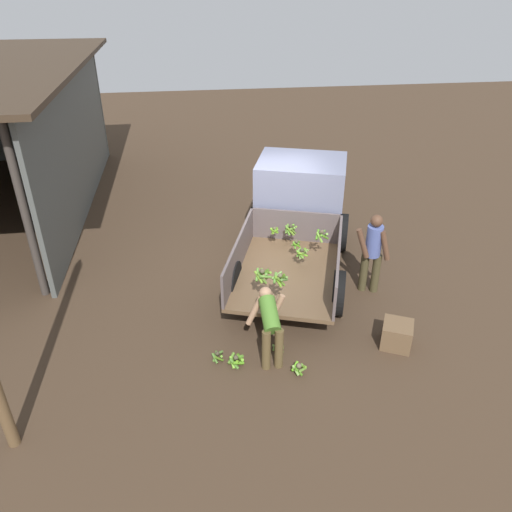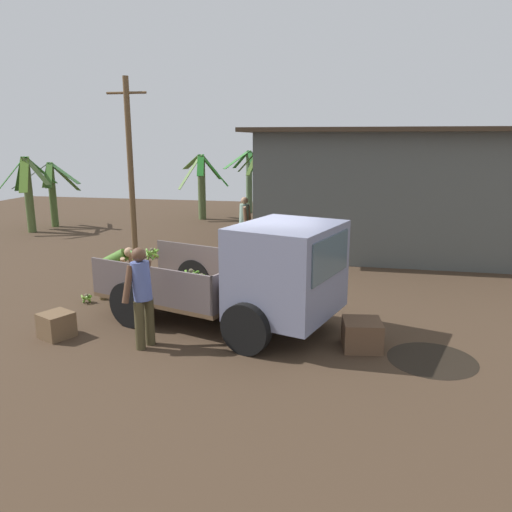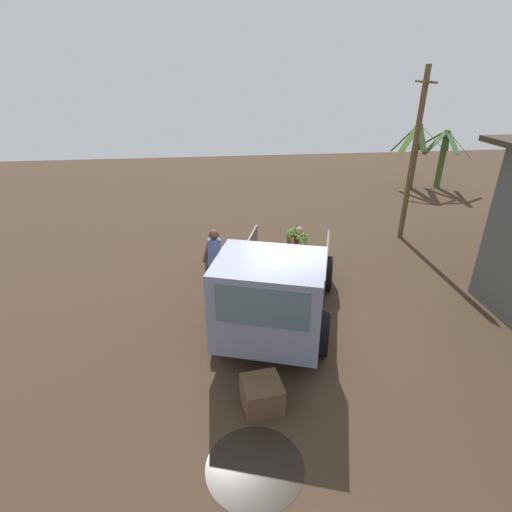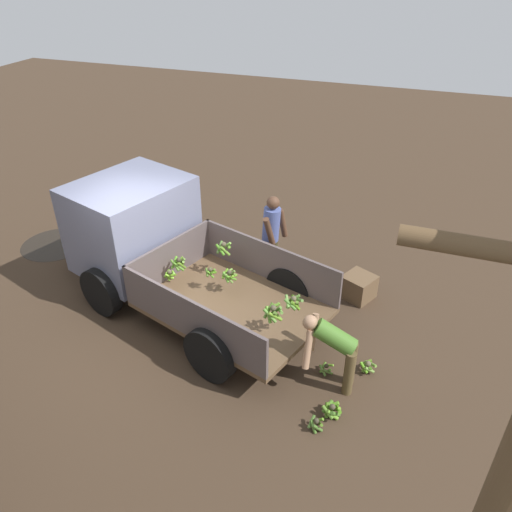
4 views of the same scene
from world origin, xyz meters
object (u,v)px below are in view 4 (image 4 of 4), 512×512
object	(u,v)px
banana_bunch_on_ground_1	(326,368)
wooden_crate_0	(359,287)
banana_bunch_on_ground_0	(332,410)
banana_bunch_on_ground_2	(316,423)
person_worker_loading	(335,347)
cargo_truck	(149,238)
person_foreground_visitor	(271,234)
banana_bunch_on_ground_3	(368,366)
wooden_crate_1	(90,250)

from	to	relation	value
banana_bunch_on_ground_1	wooden_crate_0	size ratio (longest dim) A/B	0.46
wooden_crate_0	banana_bunch_on_ground_0	bearing A→B (deg)	93.01
banana_bunch_on_ground_1	banana_bunch_on_ground_2	distance (m)	1.06
wooden_crate_0	person_worker_loading	bearing A→B (deg)	90.26
banana_bunch_on_ground_1	wooden_crate_0	xyz separation A→B (m)	(-0.11, -2.07, 0.13)
cargo_truck	banana_bunch_on_ground_1	distance (m)	3.79
person_foreground_visitor	person_worker_loading	world-z (taller)	person_foreground_visitor
person_worker_loading	banana_bunch_on_ground_0	world-z (taller)	person_worker_loading
person_worker_loading	banana_bunch_on_ground_2	world-z (taller)	person_worker_loading
banana_bunch_on_ground_3	person_foreground_visitor	bearing A→B (deg)	-41.15
banana_bunch_on_ground_2	banana_bunch_on_ground_0	bearing A→B (deg)	-116.67
banana_bunch_on_ground_0	banana_bunch_on_ground_3	size ratio (longest dim) A/B	1.09
banana_bunch_on_ground_0	wooden_crate_0	bearing A→B (deg)	-86.99
banana_bunch_on_ground_0	banana_bunch_on_ground_2	distance (m)	0.33
cargo_truck	wooden_crate_1	size ratio (longest dim) A/B	7.80
wooden_crate_1	person_foreground_visitor	bearing A→B (deg)	-169.78
person_foreground_visitor	banana_bunch_on_ground_0	size ratio (longest dim) A/B	5.89
wooden_crate_0	wooden_crate_1	bearing A→B (deg)	6.34
person_foreground_visitor	wooden_crate_0	world-z (taller)	person_foreground_visitor
person_worker_loading	banana_bunch_on_ground_3	distance (m)	0.86
person_foreground_visitor	wooden_crate_0	distance (m)	1.85
banana_bunch_on_ground_2	wooden_crate_1	bearing A→B (deg)	-25.37
banana_bunch_on_ground_0	cargo_truck	bearing A→B (deg)	-25.65
banana_bunch_on_ground_1	banana_bunch_on_ground_2	size ratio (longest dim) A/B	1.08
person_worker_loading	banana_bunch_on_ground_0	bearing A→B (deg)	100.35
banana_bunch_on_ground_2	wooden_crate_1	distance (m)	5.90
banana_bunch_on_ground_1	wooden_crate_1	world-z (taller)	wooden_crate_1
banana_bunch_on_ground_2	wooden_crate_1	size ratio (longest dim) A/B	0.34
person_worker_loading	person_foreground_visitor	bearing A→B (deg)	-56.63
cargo_truck	person_worker_loading	bearing A→B (deg)	179.19
banana_bunch_on_ground_2	wooden_crate_1	xyz separation A→B (m)	(5.33, -2.53, 0.13)
banana_bunch_on_ground_0	banana_bunch_on_ground_3	distance (m)	1.05
person_foreground_visitor	banana_bunch_on_ground_0	world-z (taller)	person_foreground_visitor
banana_bunch_on_ground_0	banana_bunch_on_ground_3	xyz separation A→B (m)	(-0.33, -0.99, 0.01)
banana_bunch_on_ground_2	banana_bunch_on_ground_3	xyz separation A→B (m)	(-0.47, -1.29, 0.01)
person_worker_loading	wooden_crate_1	xyz separation A→B (m)	(5.34, -1.65, -0.47)
cargo_truck	wooden_crate_0	world-z (taller)	cargo_truck
cargo_truck	wooden_crate_1	distance (m)	1.96
cargo_truck	wooden_crate_1	bearing A→B (deg)	3.88
banana_bunch_on_ground_1	wooden_crate_0	distance (m)	2.08
person_worker_loading	banana_bunch_on_ground_1	world-z (taller)	person_worker_loading
wooden_crate_0	person_foreground_visitor	bearing A→B (deg)	-2.15
person_worker_loading	wooden_crate_1	world-z (taller)	person_worker_loading
person_worker_loading	cargo_truck	bearing A→B (deg)	-21.75
cargo_truck	banana_bunch_on_ground_2	bearing A→B (deg)	167.72
person_worker_loading	banana_bunch_on_ground_0	size ratio (longest dim) A/B	4.01
person_worker_loading	wooden_crate_0	xyz separation A→B (m)	(0.01, -2.25, -0.49)
person_foreground_visitor	banana_bunch_on_ground_2	bearing A→B (deg)	-41.74
person_foreground_visitor	cargo_truck	bearing A→B (deg)	-130.31
banana_bunch_on_ground_3	wooden_crate_0	world-z (taller)	wooden_crate_0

